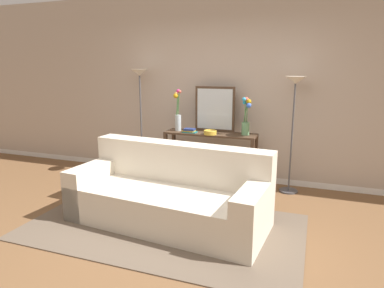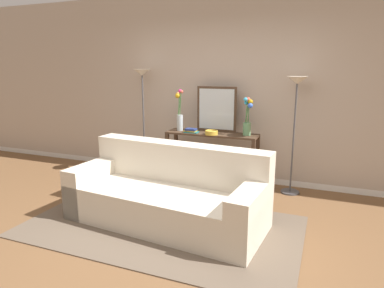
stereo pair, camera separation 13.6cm
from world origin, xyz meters
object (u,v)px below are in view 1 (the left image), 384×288
Objects in this scene: vase_short_flowers at (246,119)px; fruit_bowl at (210,132)px; vase_tall_flowers at (178,113)px; book_row_under_console at (190,178)px; console_table at (210,149)px; couch at (170,196)px; book_stack at (189,131)px; floor_lamp_right at (294,102)px; wall_mirror at (215,109)px; floor_lamp_left at (140,93)px.

vase_short_flowers reaches higher than fruit_bowl.
book_row_under_console is (0.20, -0.01, -1.01)m from vase_tall_flowers.
book_row_under_console is at bearing 180.00° from console_table.
couch is 4.27× the size of vase_short_flowers.
book_row_under_console is at bearing 108.06° from book_stack.
console_table is 2.86× the size of book_row_under_console.
floor_lamp_right is at bearing 2.81° from vase_short_flowers.
console_table is at bearing 105.72° from fruit_bowl.
wall_mirror is 0.57m from vase_tall_flowers.
book_row_under_console is at bearing -177.60° from floor_lamp_right.
wall_mirror is (0.07, 1.57, 0.82)m from couch.
book_row_under_console is (-0.28, 1.42, -0.26)m from couch.
console_table is 6.33× the size of book_stack.
floor_lamp_right is 1.16m from wall_mirror.
vase_short_flowers is (0.51, -0.12, -0.10)m from wall_mirror.
book_row_under_console is (-0.03, 0.09, -0.77)m from book_stack.
couch is 10.66× the size of book_stack.
vase_short_flowers is at bearing -1.06° from floor_lamp_left.
floor_lamp_right is at bearing 1.90° from vase_tall_flowers.
fruit_bowl is at bearing -5.32° from book_stack.
couch is at bearing -92.12° from console_table.
couch is at bearing -52.40° from floor_lamp_left.
console_table is (0.05, 1.42, 0.24)m from couch.
floor_lamp_left reaches higher than book_row_under_console.
wall_mirror is at bearing 4.34° from floor_lamp_left.
couch is 1.72m from vase_short_flowers.
vase_short_flowers reaches higher than book_row_under_console.
book_row_under_console is at bearing -4.17° from floor_lamp_left.
floor_lamp_right is 3.40× the size of book_row_under_console.
floor_lamp_right is at bearing -4.56° from wall_mirror.
wall_mirror reaches higher than vase_short_flowers.
book_row_under_console is (0.86, -0.06, -1.30)m from floor_lamp_left.
console_table is 0.30m from fruit_bowl.
vase_short_flowers is at bearing -177.19° from floor_lamp_right.
floor_lamp_right is (1.17, 0.06, 0.73)m from console_table.
fruit_bowl is at bearing -12.43° from vase_tall_flowers.
floor_lamp_right is at bearing 2.40° from book_row_under_console.
book_stack reaches higher than book_row_under_console.
floor_lamp_right reaches higher than book_row_under_console.
vase_tall_flowers is at bearing 108.43° from couch.
console_table is 2.53× the size of vase_short_flowers.
couch reaches higher than book_stack.
vase_tall_flowers is 2.90× the size of book_stack.
couch is 2.14m from floor_lamp_left.
couch is 3.68× the size of vase_tall_flowers.
console_table is 0.60m from book_row_under_console.
couch is 3.42× the size of wall_mirror.
wall_mirror is (1.21, 0.09, -0.22)m from floor_lamp_left.
couch is at bearing -79.42° from book_stack.
console_table is at bearing -176.59° from vase_short_flowers.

